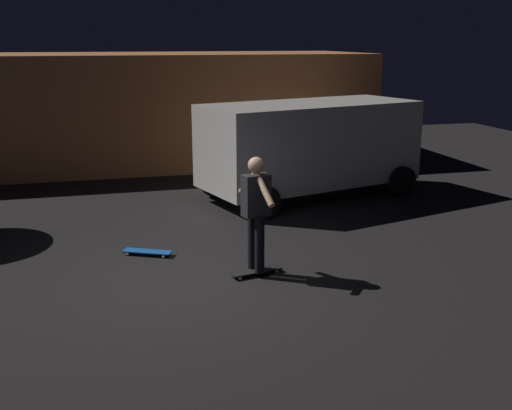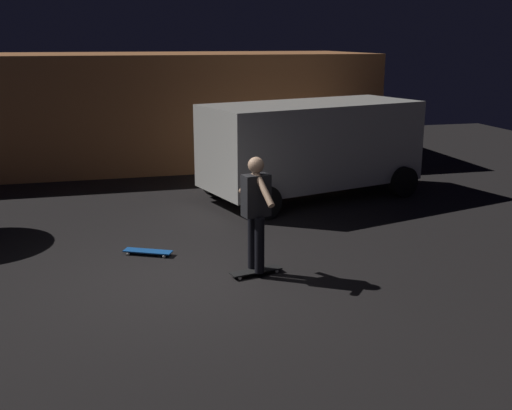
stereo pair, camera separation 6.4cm
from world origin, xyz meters
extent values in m
plane|color=black|center=(0.00, 0.00, 0.00)|extent=(28.00, 28.00, 0.00)
cube|color=#C67A47|center=(0.28, 9.23, 1.47)|extent=(12.15, 4.31, 2.95)
cube|color=silver|center=(3.32, 4.15, 1.18)|extent=(4.94, 3.06, 1.70)
cube|color=black|center=(5.51, 4.76, 1.53)|extent=(0.52, 1.70, 0.64)
cylinder|color=black|center=(4.74, 5.57, 0.33)|extent=(0.69, 0.39, 0.66)
cylinder|color=black|center=(5.27, 3.67, 0.33)|extent=(0.69, 0.39, 0.66)
cylinder|color=black|center=(1.37, 4.64, 0.33)|extent=(0.69, 0.39, 0.66)
cylinder|color=black|center=(1.90, 2.73, 0.33)|extent=(0.69, 0.39, 0.66)
cube|color=black|center=(1.01, -0.03, 0.06)|extent=(0.80, 0.37, 0.02)
sphere|color=silver|center=(1.29, 0.12, 0.03)|extent=(0.05, 0.05, 0.05)
sphere|color=silver|center=(1.32, -0.05, 0.03)|extent=(0.05, 0.05, 0.05)
sphere|color=silver|center=(0.70, -0.02, 0.03)|extent=(0.05, 0.05, 0.05)
sphere|color=silver|center=(0.74, -0.18, 0.03)|extent=(0.05, 0.05, 0.05)
cube|color=#1959B2|center=(-0.44, 1.23, 0.06)|extent=(0.79, 0.53, 0.02)
sphere|color=silver|center=(-0.13, 1.17, 0.03)|extent=(0.05, 0.05, 0.05)
sphere|color=silver|center=(-0.21, 1.02, 0.03)|extent=(0.05, 0.05, 0.05)
sphere|color=silver|center=(-0.66, 1.44, 0.03)|extent=(0.05, 0.05, 0.05)
sphere|color=silver|center=(-0.74, 1.29, 0.03)|extent=(0.05, 0.05, 0.05)
cylinder|color=black|center=(0.99, 0.08, 0.48)|extent=(0.14, 0.14, 0.82)
cylinder|color=black|center=(1.04, -0.14, 0.48)|extent=(0.14, 0.14, 0.82)
cube|color=#262628|center=(1.01, -0.03, 1.19)|extent=(0.42, 0.30, 0.60)
sphere|color=tan|center=(1.01, -0.03, 1.62)|extent=(0.23, 0.23, 0.23)
cylinder|color=tan|center=(0.96, 0.18, 1.34)|extent=(0.21, 0.55, 0.46)
cylinder|color=tan|center=(1.06, -0.25, 1.34)|extent=(0.21, 0.55, 0.46)
camera|label=1|loc=(-1.19, -8.25, 3.32)|focal=43.74mm
camera|label=2|loc=(-1.13, -8.26, 3.32)|focal=43.74mm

